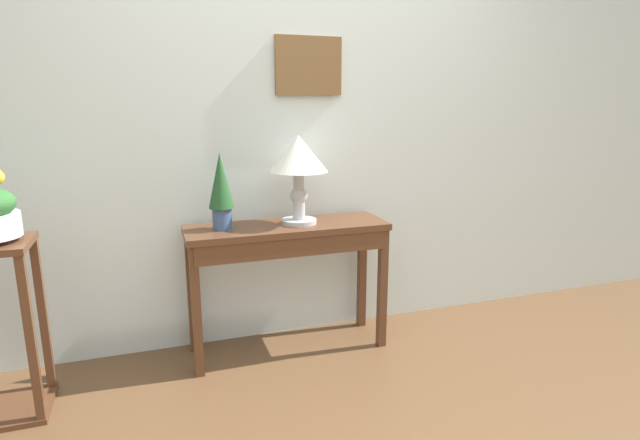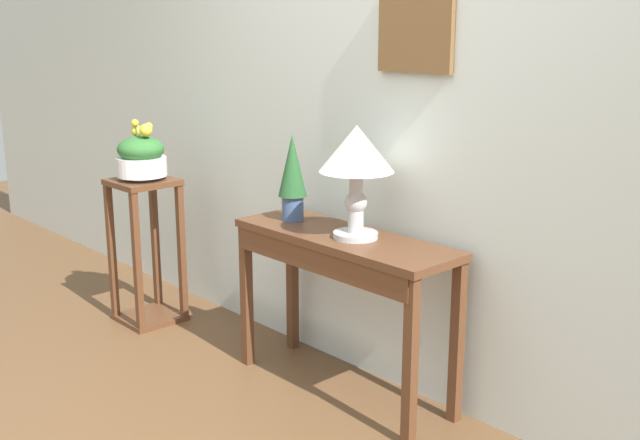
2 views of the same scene
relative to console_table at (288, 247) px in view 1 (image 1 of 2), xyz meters
The scene contains 5 objects.
back_wall_with_art 0.85m from the console_table, 67.19° to the left, with size 9.00×0.13×2.80m.
console_table is the anchor object (origin of this frame).
table_lamp 0.47m from the console_table, 17.45° to the left, with size 0.31×0.31×0.48m.
potted_plant_on_console 0.48m from the console_table, behind, with size 0.13×0.13×0.40m.
pedestal_stand_left 1.37m from the console_table, behind, with size 0.32×0.32×0.80m.
Camera 1 is at (-0.80, -1.28, 1.37)m, focal length 28.20 mm.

